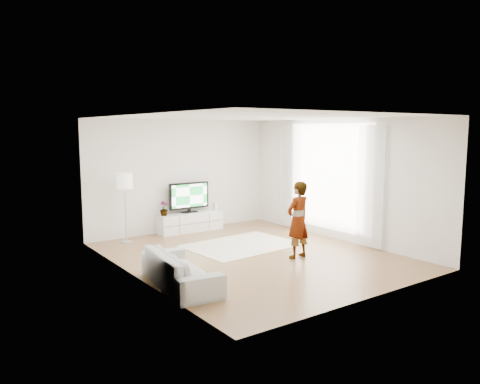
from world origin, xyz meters
TOP-DOWN VIEW (x-y plane):
  - floor at (0.00, 0.00)m, footprint 6.00×6.00m
  - ceiling at (0.00, 0.00)m, footprint 6.00×6.00m
  - wall_left at (-2.50, 0.00)m, footprint 0.02×6.00m
  - wall_right at (2.50, 0.00)m, footprint 0.02×6.00m
  - wall_back at (0.00, 3.00)m, footprint 5.00×0.02m
  - wall_front at (0.00, -3.00)m, footprint 5.00×0.02m
  - window at (2.48, 0.30)m, footprint 0.01×2.60m
  - curtain_near at (2.40, -1.00)m, footprint 0.04×0.70m
  - curtain_far at (2.40, 1.60)m, footprint 0.04×0.70m
  - media_console at (0.11, 2.76)m, footprint 1.70×0.48m
  - television at (0.11, 2.79)m, footprint 1.10×0.22m
  - game_console at (0.85, 2.76)m, footprint 0.05×0.15m
  - potted_plant at (-0.61, 2.77)m, footprint 0.20×0.20m
  - rug at (0.32, 0.80)m, footprint 2.50×1.88m
  - player at (0.61, -0.69)m, footprint 0.60×0.43m
  - sofa at (-2.08, -0.81)m, footprint 1.00×2.02m
  - floor_lamp at (-1.66, 2.58)m, footprint 0.35×0.35m

SIDE VIEW (x-z plane):
  - floor at x=0.00m, z-range 0.00..0.00m
  - rug at x=0.32m, z-range 0.00..0.01m
  - media_console at x=0.11m, z-range 0.00..0.48m
  - sofa at x=-2.08m, z-range 0.00..0.57m
  - game_console at x=0.85m, z-range 0.48..0.68m
  - potted_plant at x=-0.61m, z-range 0.48..0.83m
  - player at x=0.61m, z-range 0.01..1.55m
  - television at x=0.11m, z-range 0.51..1.27m
  - floor_lamp at x=-1.66m, z-range 0.55..2.13m
  - curtain_near at x=2.40m, z-range 0.05..2.65m
  - curtain_far at x=2.40m, z-range 0.05..2.65m
  - wall_left at x=-2.50m, z-range 0.00..2.80m
  - wall_right at x=2.50m, z-range 0.00..2.80m
  - wall_back at x=0.00m, z-range 0.00..2.80m
  - wall_front at x=0.00m, z-range 0.00..2.80m
  - window at x=2.48m, z-range 0.20..2.70m
  - ceiling at x=0.00m, z-range 2.80..2.80m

